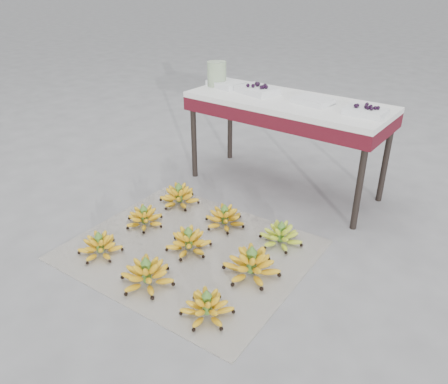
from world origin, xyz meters
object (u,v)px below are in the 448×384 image
Objects in this scene: bunch_mid_center at (189,242)px; bunch_mid_right at (251,265)px; vendor_table at (287,110)px; bunch_front_right at (207,307)px; bunch_back_left at (179,196)px; bunch_mid_left at (144,218)px; bunch_back_right at (281,236)px; glass_jar at (217,74)px; tray_right at (313,101)px; tray_far_left at (226,84)px; bunch_front_center at (147,275)px; tray_far_right at (366,111)px; newspaper_mat at (190,250)px; bunch_front_left at (100,246)px; bunch_back_center at (225,218)px; tray_left at (258,90)px.

bunch_mid_center is 0.95× the size of bunch_mid_right.
bunch_front_right is at bearing -73.79° from vendor_table.
bunch_mid_left is at bearing -96.84° from bunch_back_left.
bunch_back_right is 1.44× the size of glass_jar.
tray_right is at bearing 106.31° from bunch_back_right.
bunch_mid_center is 1.08× the size of tray_far_left.
bunch_front_center is 1.17× the size of tray_far_right.
bunch_front_right is 0.70m from bunch_back_right.
bunch_back_right is at bearing -105.44° from tray_far_right.
tray_far_left is (-0.53, 1.36, 0.60)m from bunch_front_center.
bunch_mid_right is at bearing -8.09° from bunch_mid_left.
newspaper_mat is 4.30× the size of bunch_front_left.
bunch_front_center is 1.58m from tray_far_left.
bunch_front_center reaches higher than bunch_back_center.
bunch_front_center is at bearing -139.92° from bunch_mid_right.
bunch_front_center is 0.97× the size of bunch_back_center.
newspaper_mat is at bearing 128.37° from bunch_front_right.
bunch_back_right is 0.89m from tray_right.
bunch_mid_left is (-0.79, 0.38, -0.00)m from bunch_front_right.
tray_right is (0.16, 1.34, 0.59)m from bunch_front_center.
bunch_mid_center is at bearing -60.31° from glass_jar.
tray_right is at bearing 38.30° from bunch_back_left.
tray_left is 0.41m from tray_right.
tray_far_right reaches higher than bunch_front_right.
bunch_back_right is (0.76, 0.32, 0.00)m from bunch_mid_left.
vendor_table is (0.02, 0.99, 0.51)m from bunch_mid_center.
tray_left is at bearing 179.39° from tray_right.
vendor_table reaches higher than bunch_back_center.
tray_far_right is (0.54, 0.96, 0.66)m from newspaper_mat.
bunch_mid_right is (0.37, 0.37, 0.00)m from bunch_front_center.
bunch_front_right is 1.78m from glass_jar.
bunch_mid_left is 1.45m from tray_far_right.
bunch_mid_right reaches higher than bunch_front_right.
bunch_back_left reaches higher than bunch_front_left.
bunch_front_left is 1.68m from tray_far_right.
bunch_mid_right is 1.30m from tray_left.
bunch_front_center is at bearing -111.31° from tray_far_right.
tray_right is at bearing 97.07° from bunch_mid_right.
bunch_back_left is (-0.80, 0.34, -0.01)m from bunch_mid_right.
bunch_front_left is 1.17× the size of tray_right.
bunch_front_right is at bearing -27.70° from bunch_mid_center.
tray_left is (-0.62, 1.34, 0.61)m from bunch_front_right.
newspaper_mat is at bearing -60.13° from glass_jar.
tray_far_left is 1.11× the size of tray_right.
tray_left reaches higher than tray_far_right.
bunch_mid_right reaches higher than bunch_mid_left.
bunch_mid_center is 1.28m from tray_far_left.
tray_far_left is at bearing 177.25° from tray_far_right.
bunch_back_right is at bearing 89.33° from bunch_mid_right.
bunch_back_center is 1.00× the size of tray_far_left.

